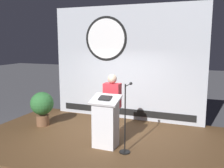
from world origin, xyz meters
name	(u,v)px	position (x,y,z in m)	size (l,w,h in m)	color
ground_plane	(102,150)	(0.00, 0.00, 0.00)	(40.00, 40.00, 0.00)	#4C4C51
stage_platform	(102,144)	(0.00, 0.00, 0.15)	(6.40, 4.00, 0.30)	brown
banner_display	(125,63)	(-0.02, 1.85, 2.04)	(4.74, 0.12, 3.46)	#B2B7C1
podium	(106,122)	(0.26, -0.40, 0.88)	(0.64, 0.49, 1.20)	silver
speaker_person	(112,107)	(0.24, 0.08, 1.13)	(0.40, 0.26, 1.62)	black
microphone_stand	(126,128)	(0.78, -0.50, 0.84)	(0.24, 0.55, 1.52)	black
potted_plant	(42,105)	(-2.00, 0.31, 0.89)	(0.66, 0.66, 0.98)	brown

